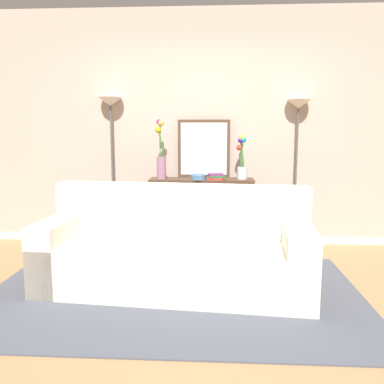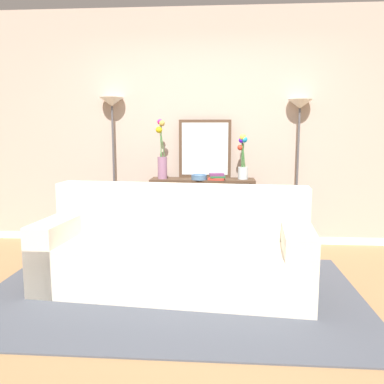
{
  "view_description": "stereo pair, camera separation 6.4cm",
  "coord_description": "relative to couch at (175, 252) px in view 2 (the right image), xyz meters",
  "views": [
    {
      "loc": [
        0.11,
        -3.0,
        1.36
      ],
      "look_at": [
        -0.12,
        0.98,
        0.76
      ],
      "focal_mm": 37.88,
      "sensor_mm": 36.0,
      "label": 1
    },
    {
      "loc": [
        0.17,
        -3.0,
        1.36
      ],
      "look_at": [
        -0.12,
        0.98,
        0.76
      ],
      "focal_mm": 37.88,
      "sensor_mm": 36.0,
      "label": 2
    }
  ],
  "objects": [
    {
      "name": "ground_plane",
      "position": [
        0.23,
        -0.39,
        -0.33
      ],
      "size": [
        16.0,
        16.0,
        0.02
      ],
      "primitive_type": "cube",
      "color": "#9E754C"
    },
    {
      "name": "back_wall",
      "position": [
        0.23,
        1.55,
        1.07
      ],
      "size": [
        12.0,
        0.15,
        2.77
      ],
      "color": "white",
      "rests_on": "ground"
    },
    {
      "name": "area_rug",
      "position": [
        -0.01,
        -0.16,
        -0.31
      ],
      "size": [
        3.13,
        2.0,
        0.01
      ],
      "color": "#474C56",
      "rests_on": "ground"
    },
    {
      "name": "couch",
      "position": [
        0.0,
        0.0,
        0.0
      ],
      "size": [
        2.35,
        1.05,
        0.88
      ],
      "color": "beige",
      "rests_on": "ground"
    },
    {
      "name": "console_table",
      "position": [
        0.18,
        1.25,
        0.24
      ],
      "size": [
        1.2,
        0.33,
        0.82
      ],
      "color": "#473323",
      "rests_on": "ground"
    },
    {
      "name": "floor_lamp_left",
      "position": [
        -0.9,
        1.38,
        1.06
      ],
      "size": [
        0.28,
        0.28,
        1.75
      ],
      "color": "#4C4C51",
      "rests_on": "ground"
    },
    {
      "name": "floor_lamp_right",
      "position": [
        1.28,
        1.38,
        1.03
      ],
      "size": [
        0.28,
        0.28,
        1.71
      ],
      "color": "#4C4C51",
      "rests_on": "ground"
    },
    {
      "name": "wall_mirror",
      "position": [
        0.2,
        1.38,
        0.84
      ],
      "size": [
        0.61,
        0.02,
        0.68
      ],
      "color": "#473323",
      "rests_on": "console_table"
    },
    {
      "name": "vase_tall_flowers",
      "position": [
        -0.29,
        1.22,
        0.74
      ],
      "size": [
        0.12,
        0.13,
        0.68
      ],
      "color": "gray",
      "rests_on": "console_table"
    },
    {
      "name": "vase_short_flowers",
      "position": [
        0.63,
        1.24,
        0.73
      ],
      "size": [
        0.13,
        0.13,
        0.51
      ],
      "color": "silver",
      "rests_on": "console_table"
    },
    {
      "name": "fruit_bowl",
      "position": [
        0.14,
        1.16,
        0.53
      ],
      "size": [
        0.18,
        0.18,
        0.06
      ],
      "color": "#4C7093",
      "rests_on": "console_table"
    },
    {
      "name": "book_stack",
      "position": [
        0.35,
        1.16,
        0.53
      ],
      "size": [
        0.19,
        0.16,
        0.07
      ],
      "color": "#BC3328",
      "rests_on": "console_table"
    },
    {
      "name": "book_row_under_console",
      "position": [
        -0.11,
        1.25,
        -0.26
      ],
      "size": [
        0.39,
        0.17,
        0.13
      ],
      "color": "silver",
      "rests_on": "ground"
    }
  ]
}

